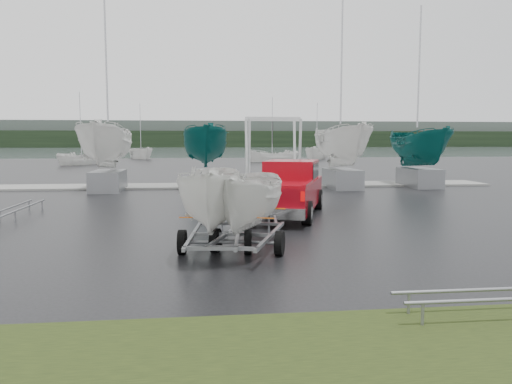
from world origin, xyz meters
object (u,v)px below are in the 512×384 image
(pickup_truck, at_px, (289,187))
(trailer_hitched, at_px, (249,154))
(boat_hoist, at_px, (273,141))
(trailer_parked, at_px, (215,146))

(pickup_truck, bearing_deg, trailer_hitched, -90.00)
(trailer_hitched, xyz_separation_m, boat_hoist, (3.20, 17.59, 0.23))
(trailer_parked, bearing_deg, boat_hoist, 83.19)
(trailer_parked, xyz_separation_m, boat_hoist, (4.02, 17.51, 0.05))
(trailer_hitched, bearing_deg, pickup_truck, 90.00)
(trailer_hitched, relative_size, trailer_parked, 0.93)
(trailer_parked, relative_size, boat_hoist, 1.17)
(trailer_parked, bearing_deg, pickup_truck, 70.31)
(boat_hoist, bearing_deg, pickup_truck, -95.48)
(trailer_hitched, relative_size, boat_hoist, 1.08)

